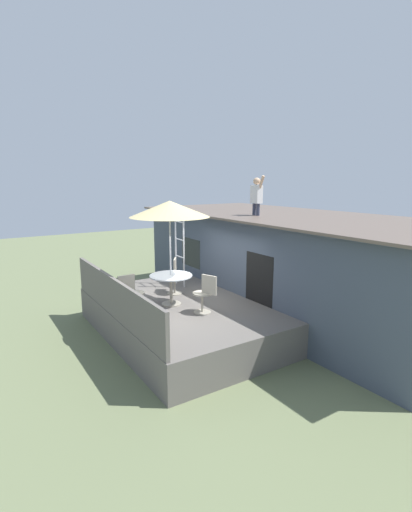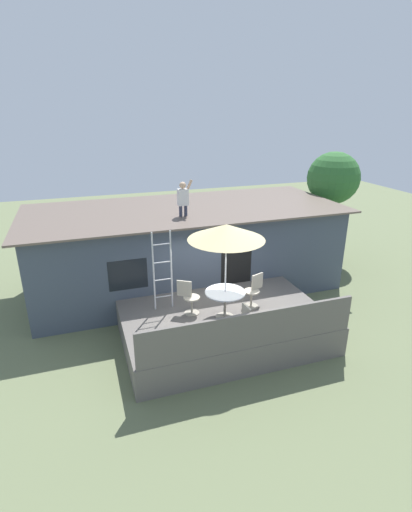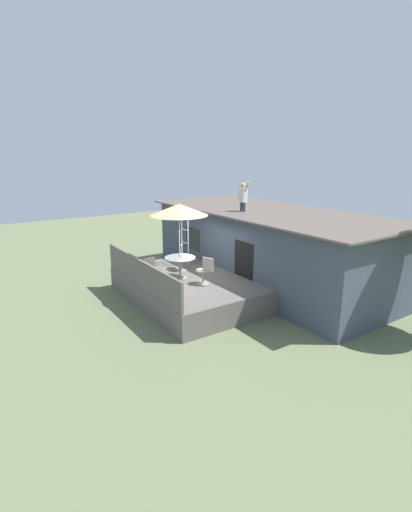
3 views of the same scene
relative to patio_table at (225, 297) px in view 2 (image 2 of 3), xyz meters
name	(u,v)px [view 2 (image 2 of 3)]	position (x,y,z in m)	size (l,w,h in m)	color
ground_plane	(223,338)	(0.06, 0.27, -1.39)	(40.00, 40.00, 0.00)	#66704C
house	(186,248)	(0.06, 3.87, 0.03)	(10.50, 4.50, 2.83)	#424C5B
deck	(223,325)	(0.06, 0.27, -0.99)	(5.36, 3.57, 0.80)	#605B56
deck_railing	(251,331)	(0.06, -1.47, -0.14)	(5.26, 0.08, 0.90)	#605B56
patio_table	(225,297)	(0.00, 0.00, 0.00)	(1.04, 1.04, 0.74)	#A59E8C
patio_umbrella	(226,232)	(0.00, 0.00, 1.76)	(1.90, 1.90, 2.54)	silver
step_ladder	(163,271)	(-1.39, 1.02, 0.51)	(0.52, 0.04, 2.20)	silver
person_figure	(183,197)	(-0.27, 2.88, 2.05)	(0.47, 0.20, 1.11)	#33384C
patio_chair_left	(189,297)	(-0.81, 0.53, -0.13)	(0.57, 0.46, 0.92)	#A59E8C
patio_chair_right	(254,291)	(0.98, 0.35, -0.13)	(0.60, 0.44, 0.92)	#A59E8C
patio_chair_near	(243,321)	(0.06, -1.03, -0.13)	(0.44, 0.62, 0.92)	#A59E8C
backyard_tree	(333,180)	(6.37, 4.68, 1.87)	(2.05, 2.05, 4.36)	brown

